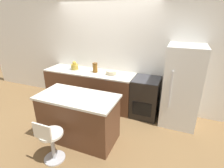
% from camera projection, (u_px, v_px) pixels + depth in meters
% --- Properties ---
extents(ground_plane, '(14.00, 14.00, 0.00)m').
position_uv_depth(ground_plane, '(96.00, 112.00, 4.26)').
color(ground_plane, brown).
extents(wall_back, '(8.00, 0.06, 2.60)m').
position_uv_depth(wall_back, '(107.00, 53.00, 4.38)').
color(wall_back, white).
rests_on(wall_back, ground_plane).
extents(back_counter, '(2.30, 0.65, 0.90)m').
position_uv_depth(back_counter, '(90.00, 88.00, 4.51)').
color(back_counter, brown).
rests_on(back_counter, ground_plane).
extents(kitchen_island, '(1.44, 0.73, 0.89)m').
position_uv_depth(kitchen_island, '(79.00, 118.00, 3.23)').
color(kitchen_island, brown).
rests_on(kitchen_island, ground_plane).
extents(oven_range, '(0.59, 0.66, 0.90)m').
position_uv_depth(oven_range, '(145.00, 97.00, 4.01)').
color(oven_range, black).
rests_on(oven_range, ground_plane).
extents(refrigerator, '(0.70, 0.73, 1.68)m').
position_uv_depth(refrigerator, '(182.00, 87.00, 3.58)').
color(refrigerator, silver).
rests_on(refrigerator, ground_plane).
extents(stool_chair, '(0.38, 0.38, 0.78)m').
position_uv_depth(stool_chair, '(51.00, 141.00, 2.73)').
color(stool_chair, '#B7B7BC').
rests_on(stool_chair, ground_plane).
extents(kettle, '(0.18, 0.18, 0.21)m').
position_uv_depth(kettle, '(75.00, 66.00, 4.45)').
color(kettle, '#B29333').
rests_on(kettle, back_counter).
extents(mixing_bowl, '(0.23, 0.23, 0.08)m').
position_uv_depth(mixing_bowl, '(111.00, 72.00, 4.12)').
color(mixing_bowl, '#C1B28E').
rests_on(mixing_bowl, back_counter).
extents(canister_jar, '(0.12, 0.12, 0.23)m').
position_uv_depth(canister_jar, '(95.00, 67.00, 4.24)').
color(canister_jar, brown).
rests_on(canister_jar, back_counter).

